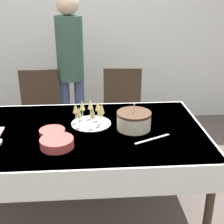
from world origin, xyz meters
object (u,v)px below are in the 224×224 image
at_px(dining_chair_far_right, 122,110).
at_px(person_standing, 70,60).
at_px(plate_stack_main, 57,143).
at_px(birthday_cake, 134,120).
at_px(plate_stack_dessert, 52,131).
at_px(champagne_tray, 90,113).
at_px(dining_chair_far_left, 40,113).

distance_m(dining_chair_far_right, person_standing, 0.76).
xyz_separation_m(dining_chair_far_right, plate_stack_main, (-0.57, -1.14, 0.24)).
relative_size(dining_chair_far_right, birthday_cake, 3.60).
xyz_separation_m(dining_chair_far_right, person_standing, (-0.53, 0.20, 0.51)).
bearing_deg(person_standing, birthday_cake, -63.82).
relative_size(plate_stack_dessert, person_standing, 0.11).
height_order(champagne_tray, plate_stack_dessert, champagne_tray).
bearing_deg(person_standing, dining_chair_far_right, -20.04).
distance_m(birthday_cake, plate_stack_main, 0.62).
bearing_deg(birthday_cake, champagne_tray, 161.72).
xyz_separation_m(dining_chair_far_left, birthday_cake, (0.86, -0.88, 0.27)).
height_order(dining_chair_far_left, plate_stack_dessert, dining_chair_far_left).
relative_size(champagne_tray, plate_stack_dessert, 1.66).
bearing_deg(person_standing, dining_chair_far_left, -149.47).
height_order(birthday_cake, person_standing, person_standing).
bearing_deg(person_standing, plate_stack_main, -91.49).
height_order(champagne_tray, plate_stack_main, champagne_tray).
xyz_separation_m(plate_stack_dessert, person_standing, (0.09, 1.11, 0.29)).
height_order(birthday_cake, plate_stack_main, birthday_cake).
relative_size(dining_chair_far_right, plate_stack_main, 4.13).
distance_m(dining_chair_far_right, plate_stack_dessert, 1.13).
xyz_separation_m(dining_chair_far_left, champagne_tray, (0.53, -0.77, 0.30)).
xyz_separation_m(birthday_cake, person_standing, (-0.53, 1.08, 0.23)).
bearing_deg(person_standing, champagne_tray, -78.47).
bearing_deg(birthday_cake, dining_chair_far_right, 89.61).
height_order(dining_chair_far_right, plate_stack_dessert, dining_chair_far_right).
relative_size(dining_chair_far_left, plate_stack_dessert, 4.97).
distance_m(dining_chair_far_right, birthday_cake, 0.92).
xyz_separation_m(dining_chair_far_left, person_standing, (0.33, 0.20, 0.51)).
bearing_deg(dining_chair_far_left, person_standing, 30.53).
relative_size(dining_chair_far_right, plate_stack_dessert, 4.97).
xyz_separation_m(birthday_cake, plate_stack_main, (-0.56, -0.25, -0.04)).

